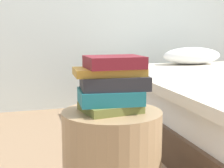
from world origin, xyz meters
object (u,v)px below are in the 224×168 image
object	(u,v)px
side_table	(112,159)
book_maroon	(114,62)
book_ochre	(109,72)
book_charcoal	(114,82)
book_olive	(110,107)
book_teal	(110,96)

from	to	relation	value
side_table	book_maroon	xyz separation A→B (m)	(0.01, 0.00, 0.43)
side_table	book_ochre	size ratio (longest dim) A/B	1.48
book_charcoal	book_maroon	xyz separation A→B (m)	(-0.00, 0.00, 0.09)
book_olive	book_charcoal	bearing A→B (deg)	-24.41
book_olive	book_teal	distance (m)	0.05
book_olive	book_teal	xyz separation A→B (m)	(-0.00, -0.01, 0.05)
side_table	book_olive	size ratio (longest dim) A/B	1.90
book_olive	book_maroon	size ratio (longest dim) A/B	0.97
book_ochre	book_teal	bearing A→B (deg)	-81.19
book_charcoal	book_maroon	world-z (taller)	book_maroon
book_teal	side_table	bearing A→B (deg)	32.09
book_olive	book_ochre	xyz separation A→B (m)	(-0.00, 0.01, 0.15)
side_table	book_maroon	size ratio (longest dim) A/B	1.85
book_maroon	book_ochre	bearing A→B (deg)	155.14
book_olive	book_ochre	bearing A→B (deg)	97.12
book_teal	book_charcoal	xyz separation A→B (m)	(0.02, 0.00, 0.06)
book_olive	book_ochre	world-z (taller)	book_ochre
side_table	book_olive	distance (m)	0.24
book_olive	book_teal	size ratio (longest dim) A/B	0.88
book_olive	book_maroon	world-z (taller)	book_maroon
book_olive	book_charcoal	distance (m)	0.11
side_table	book_olive	bearing A→B (deg)	147.89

